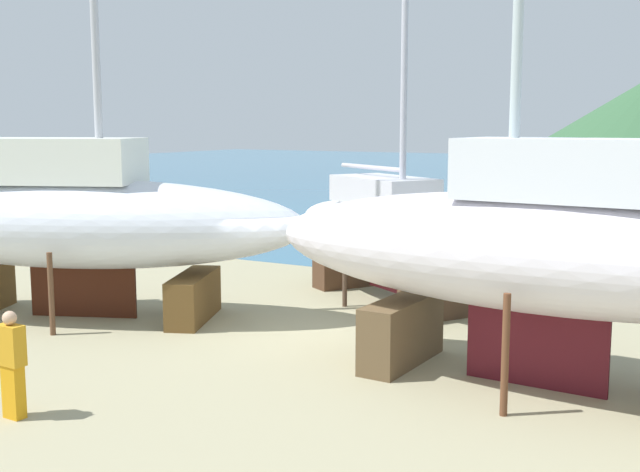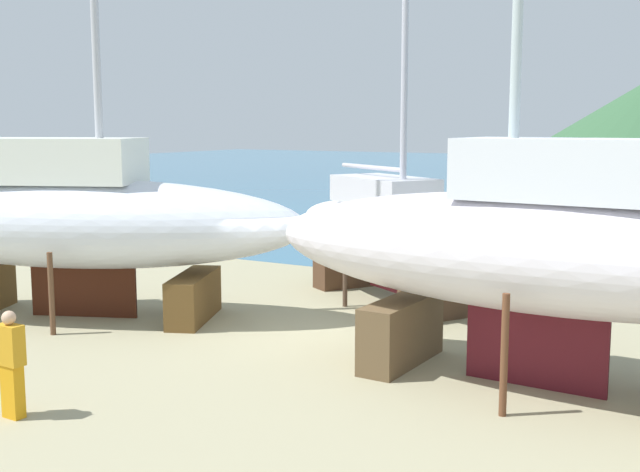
{
  "view_description": "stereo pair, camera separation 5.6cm",
  "coord_description": "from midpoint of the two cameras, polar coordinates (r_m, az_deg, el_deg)",
  "views": [
    {
      "loc": [
        8.81,
        -14.68,
        4.57
      ],
      "look_at": [
        0.37,
        0.38,
        2.1
      ],
      "focal_mm": 44.48,
      "sensor_mm": 36.0,
      "label": 1
    },
    {
      "loc": [
        8.86,
        -14.65,
        4.57
      ],
      "look_at": [
        0.37,
        0.38,
        2.1
      ],
      "focal_mm": 44.48,
      "sensor_mm": 36.0,
      "label": 2
    }
  ],
  "objects": [
    {
      "name": "sailboat_small_center",
      "position": [
        13.98,
        15.78,
        -0.85
      ],
      "size": [
        10.44,
        3.43,
        18.52
      ],
      "rotation": [
        0.0,
        0.0,
        3.09
      ],
      "color": "brown",
      "rests_on": "ground"
    },
    {
      "name": "worker",
      "position": [
        13.31,
        -21.21,
        -8.49
      ],
      "size": [
        0.45,
        0.26,
        1.71
      ],
      "rotation": [
        0.0,
        0.0,
        4.67
      ],
      "color": "orange",
      "rests_on": "ground"
    },
    {
      "name": "sea_water",
      "position": [
        68.49,
        22.03,
        3.73
      ],
      "size": [
        144.01,
        92.26,
        0.01
      ],
      "primitive_type": "cube",
      "color": "teal",
      "rests_on": "ground"
    },
    {
      "name": "ground_plane",
      "position": [
        13.94,
        -12.21,
        -11.18
      ],
      "size": [
        47.48,
        47.48,
        0.0
      ],
      "primitive_type": "plane",
      "color": "tan"
    },
    {
      "name": "sailboat_far_slipway",
      "position": [
        20.4,
        5.29,
        0.6
      ],
      "size": [
        8.45,
        6.59,
        14.36
      ],
      "rotation": [
        0.0,
        0.0,
        -0.56
      ],
      "color": "#503726",
      "rests_on": "ground"
    },
    {
      "name": "sailboat_large_starboard",
      "position": [
        19.37,
        -16.88,
        1.14
      ],
      "size": [
        11.07,
        6.84,
        16.03
      ],
      "rotation": [
        0.0,
        0.0,
        0.39
      ],
      "color": "brown",
      "rests_on": "ground"
    }
  ]
}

